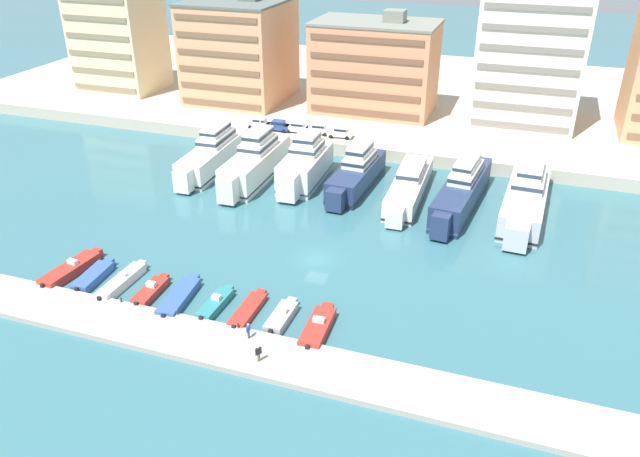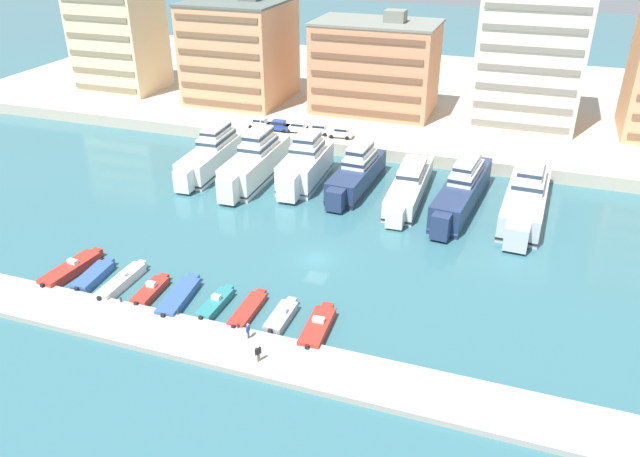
# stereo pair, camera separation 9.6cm
# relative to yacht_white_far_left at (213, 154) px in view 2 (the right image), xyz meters

# --- Properties ---
(ground_plane) EXTENTS (400.00, 400.00, 0.00)m
(ground_plane) POSITION_rel_yacht_white_far_left_xyz_m (24.21, -20.92, -2.36)
(ground_plane) COLOR #336670
(quay_promenade) EXTENTS (180.00, 70.00, 2.06)m
(quay_promenade) POSITION_rel_yacht_white_far_left_xyz_m (24.21, 46.09, -1.33)
(quay_promenade) COLOR #BCB29E
(quay_promenade) RESTS_ON ground
(pier_dock) EXTENTS (120.00, 5.86, 0.59)m
(pier_dock) POSITION_rel_yacht_white_far_left_xyz_m (24.21, -39.14, -2.07)
(pier_dock) COLOR #A8A399
(pier_dock) RESTS_ON ground
(yacht_white_far_left) EXTENTS (5.07, 20.83, 8.11)m
(yacht_white_far_left) POSITION_rel_yacht_white_far_left_xyz_m (0.00, 0.00, 0.00)
(yacht_white_far_left) COLOR white
(yacht_white_far_left) RESTS_ON ground
(yacht_ivory_left) EXTENTS (4.80, 19.76, 8.94)m
(yacht_ivory_left) POSITION_rel_yacht_white_far_left_xyz_m (7.89, -1.81, 0.32)
(yacht_ivory_left) COLOR silver
(yacht_ivory_left) RESTS_ON ground
(yacht_white_mid_left) EXTENTS (5.34, 16.01, 8.83)m
(yacht_white_mid_left) POSITION_rel_yacht_white_far_left_xyz_m (15.20, -0.50, 0.29)
(yacht_white_mid_left) COLOR white
(yacht_white_mid_left) RESTS_ON ground
(yacht_navy_center_left) EXTENTS (4.95, 18.25, 7.90)m
(yacht_navy_center_left) POSITION_rel_yacht_white_far_left_xyz_m (22.85, 0.17, -0.15)
(yacht_navy_center_left) COLOR navy
(yacht_navy_center_left) RESTS_ON ground
(yacht_ivory_center) EXTENTS (4.55, 20.92, 6.09)m
(yacht_ivory_center) POSITION_rel_yacht_white_far_left_xyz_m (30.72, -0.46, -0.64)
(yacht_ivory_center) COLOR silver
(yacht_ivory_center) RESTS_ON ground
(yacht_navy_center_right) EXTENTS (5.91, 22.54, 8.04)m
(yacht_navy_center_right) POSITION_rel_yacht_white_far_left_xyz_m (37.99, -1.04, -0.02)
(yacht_navy_center_right) COLOR navy
(yacht_navy_center_right) RESTS_ON ground
(yacht_silver_mid_right) EXTENTS (5.90, 23.16, 8.18)m
(yacht_silver_mid_right) POSITION_rel_yacht_white_far_left_xyz_m (46.28, -0.28, -0.03)
(yacht_silver_mid_right) COLOR silver
(yacht_silver_mid_right) RESTS_ON ground
(motorboat_red_far_left) EXTENTS (2.88, 8.69, 1.54)m
(motorboat_red_far_left) POSITION_rel_yacht_white_far_left_xyz_m (-0.54, -32.78, -1.80)
(motorboat_red_far_left) COLOR red
(motorboat_red_far_left) RESTS_ON ground
(motorboat_blue_left) EXTENTS (2.29, 6.66, 0.96)m
(motorboat_blue_left) POSITION_rel_yacht_white_far_left_xyz_m (2.66, -33.09, -1.88)
(motorboat_blue_left) COLOR #33569E
(motorboat_blue_left) RESTS_ON ground
(motorboat_white_mid_left) EXTENTS (1.70, 7.99, 1.43)m
(motorboat_white_mid_left) POSITION_rel_yacht_white_far_left_xyz_m (6.29, -33.10, -1.82)
(motorboat_white_mid_left) COLOR white
(motorboat_white_mid_left) RESTS_ON ground
(motorboat_red_center_left) EXTENTS (1.96, 6.11, 1.40)m
(motorboat_red_center_left) POSITION_rel_yacht_white_far_left_xyz_m (10.16, -33.51, -1.90)
(motorboat_red_center_left) COLOR red
(motorboat_red_center_left) RESTS_ON ground
(motorboat_blue_center) EXTENTS (2.74, 8.00, 0.93)m
(motorboat_blue_center) POSITION_rel_yacht_white_far_left_xyz_m (13.61, -33.55, -1.90)
(motorboat_blue_center) COLOR #33569E
(motorboat_blue_center) RESTS_ON ground
(motorboat_teal_center_right) EXTENTS (1.73, 6.30, 1.35)m
(motorboat_teal_center_right) POSITION_rel_yacht_white_far_left_xyz_m (17.75, -33.41, -1.89)
(motorboat_teal_center_right) COLOR teal
(motorboat_teal_center_right) RESTS_ON ground
(motorboat_red_mid_right) EXTENTS (1.79, 7.10, 0.82)m
(motorboat_red_mid_right) POSITION_rel_yacht_white_far_left_xyz_m (21.29, -33.19, -1.99)
(motorboat_red_mid_right) COLOR red
(motorboat_red_mid_right) RESTS_ON ground
(motorboat_grey_right) EXTENTS (1.83, 6.04, 1.33)m
(motorboat_grey_right) POSITION_rel_yacht_white_far_left_xyz_m (24.96, -33.23, -1.88)
(motorboat_grey_right) COLOR #9EA3A8
(motorboat_grey_right) RESTS_ON ground
(motorboat_red_far_right) EXTENTS (2.40, 7.44, 1.43)m
(motorboat_red_far_right) POSITION_rel_yacht_white_far_left_xyz_m (28.94, -33.71, -1.85)
(motorboat_red_far_right) COLOR red
(motorboat_red_far_right) RESTS_ON ground
(car_white_far_left) EXTENTS (4.12, 1.95, 1.80)m
(car_white_far_left) POSITION_rel_yacht_white_far_left_xyz_m (1.43, 14.24, 0.67)
(car_white_far_left) COLOR white
(car_white_far_left) RESTS_ON quay_promenade
(car_blue_left) EXTENTS (4.17, 2.05, 1.80)m
(car_blue_left) POSITION_rel_yacht_white_far_left_xyz_m (4.96, 13.99, 0.67)
(car_blue_left) COLOR #28428E
(car_blue_left) RESTS_ON quay_promenade
(car_white_mid_left) EXTENTS (4.20, 2.13, 1.80)m
(car_white_mid_left) POSITION_rel_yacht_white_far_left_xyz_m (8.38, 14.30, 0.67)
(car_white_mid_left) COLOR white
(car_white_mid_left) RESTS_ON quay_promenade
(car_white_center_left) EXTENTS (4.21, 2.16, 1.80)m
(car_white_center_left) POSITION_rel_yacht_white_far_left_xyz_m (12.04, 14.63, 0.67)
(car_white_center_left) COLOR white
(car_white_center_left) RESTS_ON quay_promenade
(car_white_center) EXTENTS (4.21, 2.16, 1.80)m
(car_white_center) POSITION_rel_yacht_white_far_left_xyz_m (16.03, 14.20, 0.67)
(car_white_center) COLOR white
(car_white_center) RESTS_ON quay_promenade
(apartment_block_far_left) EXTENTS (15.76, 13.11, 22.36)m
(apartment_block_far_left) POSITION_rel_yacht_white_far_left_xyz_m (-35.40, 28.38, 9.95)
(apartment_block_far_left) COLOR beige
(apartment_block_far_left) RESTS_ON quay_promenade
(apartment_block_left) EXTENTS (17.78, 18.27, 20.52)m
(apartment_block_left) POSITION_rel_yacht_white_far_left_xyz_m (-9.11, 29.59, 9.00)
(apartment_block_left) COLOR tan
(apartment_block_left) RESTS_ON quay_promenade
(apartment_block_mid_left) EXTENTS (21.95, 13.34, 18.06)m
(apartment_block_mid_left) POSITION_rel_yacht_white_far_left_xyz_m (17.23, 30.56, 7.78)
(apartment_block_mid_left) COLOR tan
(apartment_block_mid_left) RESTS_ON quay_promenade
(apartment_block_center_left) EXTENTS (17.47, 15.17, 27.35)m
(apartment_block_center_left) POSITION_rel_yacht_white_far_left_xyz_m (43.62, 32.85, 12.43)
(apartment_block_center_left) COLOR silver
(apartment_block_center_left) RESTS_ON quay_promenade
(pedestrian_near_edge) EXTENTS (0.45, 0.58, 1.73)m
(pedestrian_near_edge) POSITION_rel_yacht_white_far_left_xyz_m (25.65, -40.28, -0.75)
(pedestrian_near_edge) COLOR #7A6B56
(pedestrian_near_edge) RESTS_ON pier_dock
(pedestrian_mid_deck) EXTENTS (0.24, 0.64, 1.65)m
(pedestrian_mid_deck) POSITION_rel_yacht_white_far_left_xyz_m (23.38, -37.53, -0.79)
(pedestrian_mid_deck) COLOR #4C515B
(pedestrian_mid_deck) RESTS_ON pier_dock
(bollard_west) EXTENTS (0.20, 0.20, 0.61)m
(bollard_west) POSITION_rel_yacht_white_far_left_xyz_m (8.56, -36.46, -1.45)
(bollard_west) COLOR #2D2D33
(bollard_west) RESTS_ON pier_dock
(bollard_west_mid) EXTENTS (0.20, 0.20, 0.61)m
(bollard_west_mid) POSITION_rel_yacht_white_far_left_xyz_m (15.17, -36.46, -1.45)
(bollard_west_mid) COLOR #2D2D33
(bollard_west_mid) RESTS_ON pier_dock
(bollard_east_mid) EXTENTS (0.20, 0.20, 0.61)m
(bollard_east_mid) POSITION_rel_yacht_white_far_left_xyz_m (21.77, -36.46, -1.45)
(bollard_east_mid) COLOR #2D2D33
(bollard_east_mid) RESTS_ON pier_dock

